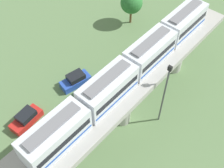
{
  "coord_description": "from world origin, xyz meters",
  "views": [
    {
      "loc": [
        12.17,
        -15.9,
        31.3
      ],
      "look_at": [
        -2.5,
        0.84,
        4.33
      ],
      "focal_mm": 46.63,
      "sensor_mm": 36.0,
      "label": 1
    }
  ],
  "objects_px": {
    "parked_car_red": "(26,119)",
    "parked_car_blue": "(76,80)",
    "tree_mid_lot": "(131,3)",
    "signal_post": "(164,93)",
    "train": "(130,69)"
  },
  "relations": [
    {
      "from": "parked_car_red",
      "to": "parked_car_blue",
      "type": "bearing_deg",
      "value": 83.62
    },
    {
      "from": "parked_car_blue",
      "to": "tree_mid_lot",
      "type": "xyz_separation_m",
      "value": [
        -2.81,
        15.54,
        3.12
      ]
    },
    {
      "from": "parked_car_blue",
      "to": "signal_post",
      "type": "distance_m",
      "value": 13.26
    },
    {
      "from": "tree_mid_lot",
      "to": "parked_car_red",
      "type": "bearing_deg",
      "value": -83.53
    },
    {
      "from": "parked_car_red",
      "to": "parked_car_blue",
      "type": "height_order",
      "value": "same"
    },
    {
      "from": "parked_car_red",
      "to": "train",
      "type": "bearing_deg",
      "value": 39.92
    },
    {
      "from": "parked_car_red",
      "to": "tree_mid_lot",
      "type": "relative_size",
      "value": 0.77
    },
    {
      "from": "parked_car_red",
      "to": "signal_post",
      "type": "relative_size",
      "value": 0.44
    },
    {
      "from": "train",
      "to": "tree_mid_lot",
      "type": "height_order",
      "value": "train"
    },
    {
      "from": "parked_car_blue",
      "to": "tree_mid_lot",
      "type": "bearing_deg",
      "value": 112.08
    },
    {
      "from": "tree_mid_lot",
      "to": "train",
      "type": "bearing_deg",
      "value": -52.48
    },
    {
      "from": "tree_mid_lot",
      "to": "signal_post",
      "type": "height_order",
      "value": "signal_post"
    },
    {
      "from": "signal_post",
      "to": "parked_car_blue",
      "type": "bearing_deg",
      "value": -166.93
    },
    {
      "from": "train",
      "to": "tree_mid_lot",
      "type": "distance_m",
      "value": 19.49
    },
    {
      "from": "parked_car_blue",
      "to": "tree_mid_lot",
      "type": "relative_size",
      "value": 0.79
    }
  ]
}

